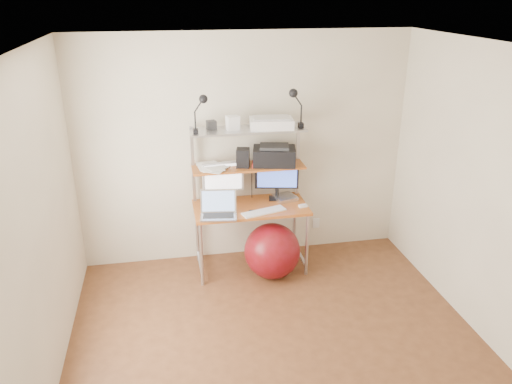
# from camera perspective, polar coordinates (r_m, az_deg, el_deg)

# --- Properties ---
(room) EXTENTS (3.60, 3.60, 3.60)m
(room) POSITION_cam_1_polar(r_m,az_deg,el_deg) (3.79, 3.21, -3.24)
(room) COLOR brown
(room) RESTS_ON ground
(computer_desk) EXTENTS (1.20, 0.60, 1.57)m
(computer_desk) POSITION_cam_1_polar(r_m,az_deg,el_deg) (5.26, -0.75, 0.79)
(computer_desk) COLOR #B45723
(computer_desk) RESTS_ON ground
(desktop) EXTENTS (1.20, 0.60, 0.00)m
(desktop) POSITION_cam_1_polar(r_m,az_deg,el_deg) (5.29, -0.62, -1.63)
(desktop) COLOR #B45723
(desktop) RESTS_ON computer_desk
(mid_shelf) EXTENTS (1.18, 0.34, 0.00)m
(mid_shelf) POSITION_cam_1_polar(r_m,az_deg,el_deg) (5.25, -0.89, 3.04)
(mid_shelf) COLOR #B45723
(mid_shelf) RESTS_ON computer_desk
(top_shelf) EXTENTS (1.18, 0.34, 0.00)m
(top_shelf) POSITION_cam_1_polar(r_m,az_deg,el_deg) (5.14, -0.92, 7.26)
(top_shelf) COLOR #B7B7BC
(top_shelf) RESTS_ON computer_desk
(floor) EXTENTS (3.60, 3.60, 0.00)m
(floor) POSITION_cam_1_polar(r_m,az_deg,el_deg) (4.48, 2.86, -17.84)
(floor) COLOR brown
(floor) RESTS_ON ground
(wall_outlet) EXTENTS (0.08, 0.01, 0.12)m
(wall_outlet) POSITION_cam_1_polar(r_m,az_deg,el_deg) (5.96, 6.88, -3.54)
(wall_outlet) COLOR silver
(wall_outlet) RESTS_ON room
(monitor_silver) EXTENTS (0.45, 0.18, 0.49)m
(monitor_silver) POSITION_cam_1_polar(r_m,az_deg,el_deg) (5.28, -3.76, 1.41)
(monitor_silver) COLOR #BBBCC1
(monitor_silver) RESTS_ON desktop
(monitor_black) EXTENTS (0.47, 0.16, 0.47)m
(monitor_black) POSITION_cam_1_polar(r_m,az_deg,el_deg) (5.40, 2.39, 1.59)
(monitor_black) COLOR black
(monitor_black) RESTS_ON desktop
(laptop) EXTENTS (0.40, 0.34, 0.32)m
(laptop) POSITION_cam_1_polar(r_m,az_deg,el_deg) (5.08, -4.31, -2.07)
(laptop) COLOR #B7B6BB
(laptop) RESTS_ON desktop
(keyboard) EXTENTS (0.48, 0.26, 0.01)m
(keyboard) POSITION_cam_1_polar(r_m,az_deg,el_deg) (5.14, 0.91, -2.26)
(keyboard) COLOR silver
(keyboard) RESTS_ON desktop
(mouse) EXTENTS (0.09, 0.07, 0.02)m
(mouse) POSITION_cam_1_polar(r_m,az_deg,el_deg) (5.29, 5.39, -1.59)
(mouse) COLOR silver
(mouse) RESTS_ON desktop
(mac_mini) EXTENTS (0.27, 0.27, 0.04)m
(mac_mini) POSITION_cam_1_polar(r_m,az_deg,el_deg) (5.45, 3.33, -0.64)
(mac_mini) COLOR #B7B6BB
(mac_mini) RESTS_ON desktop
(phone) EXTENTS (0.10, 0.14, 0.01)m
(phone) POSITION_cam_1_polar(r_m,az_deg,el_deg) (5.12, -0.45, -2.39)
(phone) COLOR black
(phone) RESTS_ON desktop
(printer) EXTENTS (0.49, 0.39, 0.21)m
(printer) POSITION_cam_1_polar(r_m,az_deg,el_deg) (5.27, 2.09, 4.20)
(printer) COLOR black
(printer) RESTS_ON mid_shelf
(nas_cube) EXTENTS (0.16, 0.16, 0.20)m
(nas_cube) POSITION_cam_1_polar(r_m,az_deg,el_deg) (5.19, -1.50, 3.93)
(nas_cube) COLOR black
(nas_cube) RESTS_ON mid_shelf
(red_box) EXTENTS (0.21, 0.16, 0.05)m
(red_box) POSITION_cam_1_polar(r_m,az_deg,el_deg) (5.21, 0.58, 3.19)
(red_box) COLOR #AE211B
(red_box) RESTS_ON mid_shelf
(scanner) EXTENTS (0.47, 0.33, 0.11)m
(scanner) POSITION_cam_1_polar(r_m,az_deg,el_deg) (5.15, 1.76, 7.93)
(scanner) COLOR silver
(scanner) RESTS_ON top_shelf
(box_white) EXTENTS (0.14, 0.12, 0.14)m
(box_white) POSITION_cam_1_polar(r_m,az_deg,el_deg) (5.08, -2.67, 7.90)
(box_white) COLOR silver
(box_white) RESTS_ON top_shelf
(box_grey) EXTENTS (0.11, 0.11, 0.09)m
(box_grey) POSITION_cam_1_polar(r_m,az_deg,el_deg) (5.12, -5.12, 7.63)
(box_grey) COLOR #2A2A2D
(box_grey) RESTS_ON top_shelf
(clip_lamp_left) EXTENTS (0.15, 0.09, 0.39)m
(clip_lamp_left) POSITION_cam_1_polar(r_m,az_deg,el_deg) (4.92, -6.23, 9.81)
(clip_lamp_left) COLOR black
(clip_lamp_left) RESTS_ON top_shelf
(clip_lamp_right) EXTENTS (0.16, 0.09, 0.41)m
(clip_lamp_right) POSITION_cam_1_polar(r_m,az_deg,el_deg) (5.10, 4.48, 10.50)
(clip_lamp_right) COLOR black
(clip_lamp_right) RESTS_ON top_shelf
(exercise_ball) EXTENTS (0.60, 0.60, 0.60)m
(exercise_ball) POSITION_cam_1_polar(r_m,az_deg,el_deg) (5.33, 1.86, -6.75)
(exercise_ball) COLOR maroon
(exercise_ball) RESTS_ON floor
(paper_stack) EXTENTS (0.36, 0.41, 0.02)m
(paper_stack) POSITION_cam_1_polar(r_m,az_deg,el_deg) (5.20, -5.07, 2.88)
(paper_stack) COLOR white
(paper_stack) RESTS_ON mid_shelf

